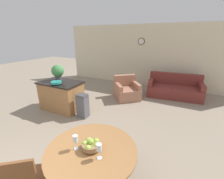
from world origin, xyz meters
TOP-DOWN VIEW (x-y plane):
  - wall_back at (-0.00, 6.38)m, footprint 8.00×0.09m
  - dining_table at (0.68, 0.92)m, footprint 1.25×1.25m
  - fruit_bowl at (0.68, 0.92)m, footprint 0.26×0.26m
  - wine_glass_left at (0.49, 0.83)m, footprint 0.07×0.07m
  - wine_glass_right at (0.86, 0.83)m, footprint 0.07×0.07m
  - kitchen_island at (-1.68, 2.77)m, footprint 1.29×0.80m
  - teal_bowl at (-1.61, 2.55)m, footprint 0.30×0.30m
  - potted_plant at (-1.86, 2.90)m, footprint 0.37×0.37m
  - trash_bin at (-0.79, 2.64)m, footprint 0.29×0.24m
  - couch at (1.40, 5.47)m, footprint 2.00×1.09m
  - armchair at (-0.18, 4.51)m, footprint 1.18×1.19m

SIDE VIEW (x-z plane):
  - armchair at x=-0.18m, z-range -0.13..0.68m
  - couch at x=1.40m, z-range -0.13..0.71m
  - trash_bin at x=-0.79m, z-range 0.00..0.68m
  - kitchen_island at x=-1.68m, z-range 0.00..0.89m
  - dining_table at x=0.68m, z-range 0.21..0.96m
  - fruit_bowl at x=0.68m, z-range 0.75..0.91m
  - wine_glass_left at x=0.49m, z-range 0.81..1.02m
  - wine_glass_right at x=0.86m, z-range 0.81..1.02m
  - teal_bowl at x=-1.61m, z-range 0.90..0.99m
  - potted_plant at x=-1.86m, z-range 0.92..1.41m
  - wall_back at x=0.00m, z-range 0.00..2.70m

